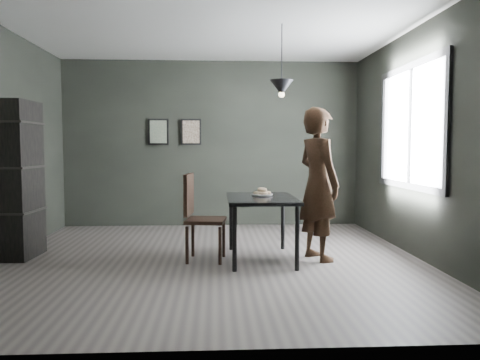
{
  "coord_description": "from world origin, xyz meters",
  "views": [
    {
      "loc": [
        0.06,
        -5.51,
        1.34
      ],
      "look_at": [
        0.35,
        0.05,
        0.95
      ],
      "focal_mm": 35.0,
      "sensor_mm": 36.0,
      "label": 1
    }
  ],
  "objects_px": {
    "woman": "(318,184)",
    "white_plate": "(262,195)",
    "cafe_table": "(261,204)",
    "shelf_unit": "(19,180)",
    "pendant_lamp": "(282,88)",
    "wood_chair": "(198,211)"
  },
  "relations": [
    {
      "from": "woman",
      "to": "white_plate",
      "type": "bearing_deg",
      "value": 52.75
    },
    {
      "from": "cafe_table",
      "to": "woman",
      "type": "bearing_deg",
      "value": -2.3
    },
    {
      "from": "white_plate",
      "to": "shelf_unit",
      "type": "distance_m",
      "value": 2.96
    },
    {
      "from": "woman",
      "to": "pendant_lamp",
      "type": "height_order",
      "value": "pendant_lamp"
    },
    {
      "from": "cafe_table",
      "to": "shelf_unit",
      "type": "distance_m",
      "value": 2.95
    },
    {
      "from": "woman",
      "to": "shelf_unit",
      "type": "height_order",
      "value": "shelf_unit"
    },
    {
      "from": "white_plate",
      "to": "pendant_lamp",
      "type": "xyz_separation_m",
      "value": [
        0.22,
        -0.04,
        1.29
      ]
    },
    {
      "from": "cafe_table",
      "to": "shelf_unit",
      "type": "relative_size",
      "value": 0.63
    },
    {
      "from": "white_plate",
      "to": "woman",
      "type": "relative_size",
      "value": 0.13
    },
    {
      "from": "cafe_table",
      "to": "wood_chair",
      "type": "xyz_separation_m",
      "value": [
        -0.75,
        -0.01,
        -0.09
      ]
    },
    {
      "from": "wood_chair",
      "to": "cafe_table",
      "type": "bearing_deg",
      "value": 8.37
    },
    {
      "from": "cafe_table",
      "to": "white_plate",
      "type": "height_order",
      "value": "white_plate"
    },
    {
      "from": "white_plate",
      "to": "shelf_unit",
      "type": "height_order",
      "value": "shelf_unit"
    },
    {
      "from": "white_plate",
      "to": "shelf_unit",
      "type": "xyz_separation_m",
      "value": [
        -2.95,
        0.13,
        0.19
      ]
    },
    {
      "from": "wood_chair",
      "to": "pendant_lamp",
      "type": "bearing_deg",
      "value": 13.84
    },
    {
      "from": "white_plate",
      "to": "shelf_unit",
      "type": "relative_size",
      "value": 0.12
    },
    {
      "from": "cafe_table",
      "to": "wood_chair",
      "type": "bearing_deg",
      "value": -179.05
    },
    {
      "from": "cafe_table",
      "to": "white_plate",
      "type": "xyz_separation_m",
      "value": [
        0.03,
        0.14,
        0.08
      ]
    },
    {
      "from": "white_plate",
      "to": "wood_chair",
      "type": "relative_size",
      "value": 0.22
    },
    {
      "from": "cafe_table",
      "to": "shelf_unit",
      "type": "bearing_deg",
      "value": 174.68
    },
    {
      "from": "white_plate",
      "to": "wood_chair",
      "type": "distance_m",
      "value": 0.81
    },
    {
      "from": "woman",
      "to": "wood_chair",
      "type": "height_order",
      "value": "woman"
    }
  ]
}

